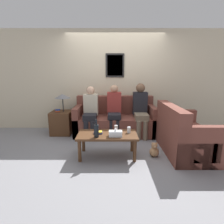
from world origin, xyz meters
TOP-DOWN VIEW (x-y plane):
  - ground_plane at (0.00, 0.00)m, footprint 16.00×16.00m
  - wall_back at (0.00, 0.95)m, footprint 9.00×0.08m
  - couch_main at (0.00, 0.51)m, footprint 1.98×0.84m
  - couch_side at (1.31, -0.59)m, footprint 0.84×1.33m
  - coffee_table at (-0.16, -0.77)m, footprint 1.08×0.54m
  - side_table_with_lamp at (-1.34, 0.47)m, footprint 0.50×0.49m
  - wine_bottle at (-0.35, -0.92)m, footprint 0.08×0.08m
  - drinking_glass at (0.24, -0.70)m, footprint 0.07×0.07m
  - book_stack at (-0.33, -0.75)m, footprint 0.16×0.11m
  - soda_can at (0.00, -0.64)m, footprint 0.07×0.07m
  - tissue_box at (-0.01, -0.89)m, footprint 0.23×0.12m
  - person_left at (-0.59, 0.32)m, footprint 0.34×0.57m
  - person_middle at (-0.02, 0.38)m, footprint 0.34×0.58m
  - person_right at (0.61, 0.37)m, footprint 0.34×0.62m
  - teddy_bear at (0.71, -0.78)m, footprint 0.17×0.17m

SIDE VIEW (x-z plane):
  - ground_plane at x=0.00m, z-range 0.00..0.00m
  - teddy_bear at x=0.71m, z-range -0.02..0.25m
  - couch_main at x=0.00m, z-range -0.14..0.79m
  - couch_side at x=1.31m, z-range -0.14..0.79m
  - side_table_with_lamp at x=-1.34m, z-range -0.15..0.86m
  - coffee_table at x=-0.16m, z-range 0.15..0.59m
  - book_stack at x=-0.33m, z-range 0.43..0.48m
  - tissue_box at x=-0.01m, z-range 0.42..0.56m
  - drinking_glass at x=0.24m, z-range 0.44..0.54m
  - soda_can at x=0.00m, z-range 0.44..0.56m
  - wine_bottle at x=-0.35m, z-range 0.40..0.71m
  - person_left at x=-0.59m, z-range 0.05..1.25m
  - person_middle at x=-0.02m, z-range 0.05..1.28m
  - person_right at x=0.61m, z-range 0.06..1.32m
  - wall_back at x=0.00m, z-range 0.00..2.60m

